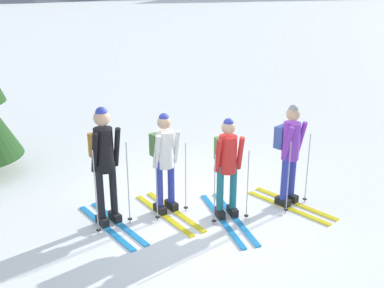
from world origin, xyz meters
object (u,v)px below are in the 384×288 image
at_px(skier_in_red, 227,163).
at_px(skier_in_purple, 290,150).
at_px(skier_in_white, 164,158).
at_px(skier_in_black, 104,159).

bearing_deg(skier_in_red, skier_in_purple, 7.28).
relative_size(skier_in_white, skier_in_red, 0.94).
bearing_deg(skier_in_black, skier_in_purple, -2.26).
height_order(skier_in_black, skier_in_white, skier_in_black).
bearing_deg(skier_in_red, skier_in_white, 155.32).
distance_m(skier_in_white, skier_in_purple, 2.02).
relative_size(skier_in_red, skier_in_purple, 1.03).
height_order(skier_in_black, skier_in_red, skier_in_black).
relative_size(skier_in_black, skier_in_white, 1.12).
bearing_deg(skier_in_purple, skier_in_red, -172.72).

